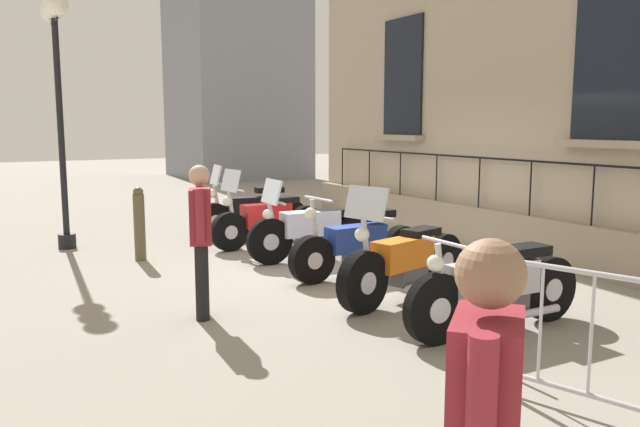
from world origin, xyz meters
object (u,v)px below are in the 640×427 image
object	(u,v)px
motorcycle_red	(268,221)
motorcycle_white	(312,230)
motorcycle_silver	(496,289)
lamppost	(57,62)
pedestrian_standing	(201,233)
crowd_barrier	(618,344)
motorcycle_black	(252,212)
motorcycle_blue	(358,246)
bollard	(139,224)
motorcycle_orange	(404,263)

from	to	relation	value
motorcycle_red	motorcycle_white	distance (m)	1.31
motorcycle_silver	lamppost	xyz separation A→B (m)	(3.08, -6.55, 2.57)
pedestrian_standing	crowd_barrier	bearing A→B (deg)	114.64
motorcycle_black	motorcycle_blue	bearing A→B (deg)	90.02
motorcycle_white	lamppost	distance (m)	4.87
motorcycle_black	motorcycle_white	world-z (taller)	motorcycle_black
lamppost	bollard	xyz separation A→B (m)	(-0.83, 1.53, -2.45)
motorcycle_red	motorcycle_white	size ratio (longest dim) A/B	1.00
motorcycle_black	motorcycle_orange	xyz separation A→B (m)	(0.16, 4.84, 0.01)
motorcycle_black	motorcycle_orange	size ratio (longest dim) A/B	0.97
motorcycle_white	motorcycle_orange	bearing A→B (deg)	87.55
motorcycle_silver	bollard	distance (m)	5.50
crowd_barrier	motorcycle_black	bearing A→B (deg)	-95.36
crowd_barrier	motorcycle_silver	bearing A→B (deg)	-110.73
motorcycle_blue	motorcycle_silver	bearing A→B (deg)	88.53
motorcycle_white	motorcycle_silver	world-z (taller)	motorcycle_white
motorcycle_red	pedestrian_standing	world-z (taller)	pedestrian_standing
pedestrian_standing	motorcycle_orange	bearing A→B (deg)	167.81
motorcycle_white	motorcycle_blue	bearing A→B (deg)	92.96
motorcycle_blue	bollard	size ratio (longest dim) A/B	1.91
motorcycle_blue	crowd_barrier	size ratio (longest dim) A/B	1.20
motorcycle_black	motorcycle_orange	distance (m)	4.84
motorcycle_red	bollard	distance (m)	2.12
motorcycle_black	crowd_barrier	world-z (taller)	motorcycle_black
crowd_barrier	pedestrian_standing	xyz separation A→B (m)	(1.67, -3.65, 0.34)
motorcycle_blue	pedestrian_standing	bearing A→B (deg)	17.15
motorcycle_red	motorcycle_blue	distance (m)	2.49
motorcycle_silver	crowd_barrier	size ratio (longest dim) A/B	1.23
motorcycle_red	motorcycle_orange	size ratio (longest dim) A/B	0.98
motorcycle_blue	bollard	xyz separation A→B (m)	(2.31, -2.43, 0.15)
pedestrian_standing	bollard	bearing A→B (deg)	-92.01
bollard	pedestrian_standing	xyz separation A→B (m)	(0.11, 3.18, 0.35)
motorcycle_red	lamppost	world-z (taller)	lamppost
motorcycle_blue	pedestrian_standing	xyz separation A→B (m)	(2.43, 0.75, 0.50)
motorcycle_blue	pedestrian_standing	size ratio (longest dim) A/B	1.31
motorcycle_white	motorcycle_orange	distance (m)	2.42
motorcycle_white	motorcycle_blue	size ratio (longest dim) A/B	0.99
motorcycle_white	bollard	xyz separation A→B (m)	(2.25, -1.25, 0.10)
motorcycle_black	bollard	size ratio (longest dim) A/B	1.87
motorcycle_red	lamppost	bearing A→B (deg)	-26.56
motorcycle_blue	crowd_barrier	world-z (taller)	motorcycle_blue
crowd_barrier	pedestrian_standing	distance (m)	4.03
motorcycle_red	motorcycle_orange	bearing A→B (deg)	90.44
lamppost	pedestrian_standing	bearing A→B (deg)	98.69
lamppost	motorcycle_black	bearing A→B (deg)	173.47
motorcycle_blue	motorcycle_black	bearing A→B (deg)	-89.98
motorcycle_black	crowd_barrier	xyz separation A→B (m)	(0.75, 8.00, 0.14)
motorcycle_blue	lamppost	world-z (taller)	lamppost
motorcycle_black	motorcycle_white	size ratio (longest dim) A/B	0.99
lamppost	bollard	world-z (taller)	lamppost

